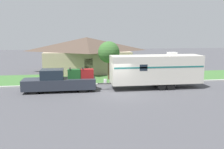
{
  "coord_description": "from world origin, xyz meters",
  "views": [
    {
      "loc": [
        -3.69,
        -20.69,
        5.12
      ],
      "look_at": [
        -0.25,
        1.42,
        1.4
      ],
      "focal_mm": 40.0,
      "sensor_mm": 36.0,
      "label": 1
    }
  ],
  "objects": [
    {
      "name": "travel_trailer",
      "position": [
        3.91,
        1.42,
        1.79
      ],
      "size": [
        9.7,
        2.28,
        3.36
      ],
      "color": "black",
      "rests_on": "ground_plane"
    },
    {
      "name": "pickup_truck",
      "position": [
        -4.9,
        1.42,
        0.92
      ],
      "size": [
        6.43,
        1.9,
        2.08
      ],
      "color": "black",
      "rests_on": "ground_plane"
    },
    {
      "name": "house_across_street",
      "position": [
        -1.9,
        13.05,
        2.37
      ],
      "size": [
        11.75,
        8.22,
        4.58
      ],
      "color": "tan",
      "rests_on": "ground_plane"
    },
    {
      "name": "tree_in_yard",
      "position": [
        0.16,
        6.41,
        3.04
      ],
      "size": [
        2.38,
        2.38,
        4.25
      ],
      "color": "brown",
      "rests_on": "ground_plane"
    },
    {
      "name": "ground_plane",
      "position": [
        0.0,
        0.0,
        0.0
      ],
      "size": [
        120.0,
        120.0,
        0.0
      ],
      "primitive_type": "plane",
      "color": "#47474C"
    },
    {
      "name": "lawn_strip",
      "position": [
        0.0,
        7.4,
        0.01
      ],
      "size": [
        80.0,
        7.0,
        0.03
      ],
      "color": "#3D6B33",
      "rests_on": "ground_plane"
    },
    {
      "name": "mailbox",
      "position": [
        4.58,
        4.63,
        0.99
      ],
      "size": [
        0.48,
        0.2,
        1.28
      ],
      "color": "brown",
      "rests_on": "ground_plane"
    },
    {
      "name": "curb_strip",
      "position": [
        0.0,
        3.75,
        0.07
      ],
      "size": [
        80.0,
        0.3,
        0.14
      ],
      "color": "#ADADA8",
      "rests_on": "ground_plane"
    }
  ]
}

